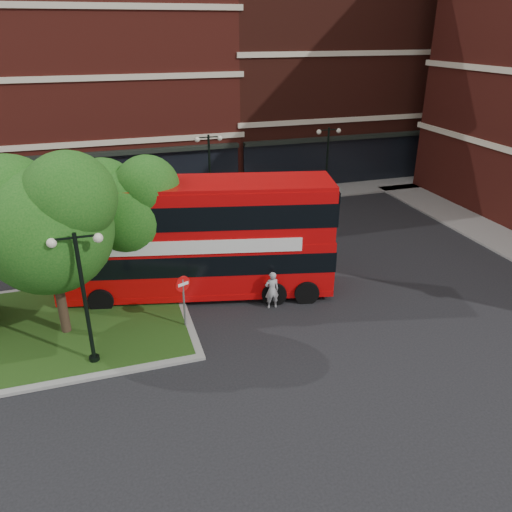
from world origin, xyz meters
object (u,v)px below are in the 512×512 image
object	(u,v)px
bus	(195,231)
car_white	(267,191)
car_silver	(153,204)
woman	(272,290)

from	to	relation	value
bus	car_white	world-z (taller)	bus
bus	car_silver	xyz separation A→B (m)	(-0.66, 10.77, -2.18)
woman	bus	bearing A→B (deg)	-39.34
woman	car_silver	bearing A→B (deg)	-74.42
car_silver	car_white	world-z (taller)	car_silver
car_silver	car_white	size ratio (longest dim) A/B	1.13
woman	car_silver	distance (m)	13.51
bus	car_white	xyz separation A→B (m)	(7.23, 11.61, -2.29)
woman	car_white	xyz separation A→B (m)	(4.52, 13.93, -0.18)
woman	car_silver	xyz separation A→B (m)	(-3.37, 13.08, -0.07)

